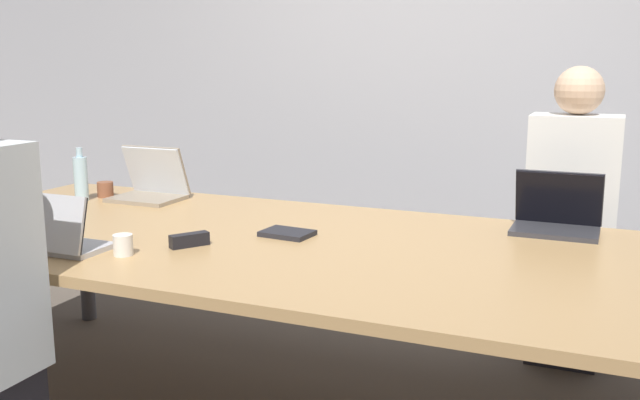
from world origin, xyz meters
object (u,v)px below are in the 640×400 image
cup_far_left (105,189)px  bottle_far_left (81,178)px  person_far_right (570,223)px  laptop_far_right (557,214)px  bottle_near_left (29,216)px  stapler (189,240)px  laptop_near_left (55,235)px  cup_near_left (123,245)px  laptop_far_left (151,184)px

cup_far_left → bottle_far_left: (-0.04, -0.12, 0.08)m
person_far_right → laptop_far_right: bearing=-94.2°
laptop_far_right → bottle_near_left: size_ratio=1.71×
cup_far_left → laptop_far_right: (2.21, 0.13, 0.03)m
bottle_near_left → stapler: size_ratio=1.36×
cup_far_left → person_far_right: person_far_right is taller
stapler → cup_far_left: bearing=178.4°
laptop_far_right → bottle_far_left: bearing=-173.6°
laptop_near_left → person_far_right: bearing=-139.0°
cup_near_left → laptop_far_left: bearing=120.7°
laptop_far_right → person_far_right: person_far_right is taller
laptop_far_left → person_far_right: bearing=14.2°
bottle_far_left → cup_near_left: bottle_far_left is taller
cup_far_left → bottle_near_left: bearing=-69.9°
person_far_right → laptop_near_left: (-1.70, -1.47, 0.12)m
person_far_right → bottle_near_left: person_far_right is taller
cup_far_left → laptop_near_left: bearing=-59.8°
stapler → laptop_far_left: bearing=167.8°
bottle_far_left → person_far_right: bearing=16.4°
laptop_near_left → cup_near_left: (0.26, 0.06, -0.03)m
laptop_far_left → laptop_far_right: 1.95m
laptop_far_left → stapler: size_ratio=2.30×
person_far_right → cup_near_left: (-1.44, -1.41, 0.09)m
bottle_near_left → bottle_far_left: bearing=116.4°
bottle_near_left → person_far_right: bearing=34.8°
laptop_near_left → bottle_near_left: 0.28m
bottle_far_left → person_far_right: person_far_right is taller
cup_far_left → laptop_far_right: laptop_far_right is taller
laptop_near_left → laptop_far_right: bearing=-147.6°
laptop_far_left → stapler: laptop_far_left is taller
laptop_far_left → person_far_right: size_ratio=0.25×
bottle_far_left → bottle_near_left: size_ratio=1.32×
bottle_near_left → laptop_far_right: bearing=26.0°
bottle_near_left → stapler: bottle_near_left is taller
laptop_far_left → cup_far_left: 0.26m
laptop_far_left → laptop_near_left: laptop_far_left is taller
person_far_right → cup_near_left: person_far_right is taller
bottle_far_left → cup_near_left: bearing=-41.5°
cup_near_left → bottle_far_left: bearing=138.5°
cup_near_left → stapler: cup_near_left is taller
person_far_right → bottle_near_left: bearing=-145.2°
laptop_far_right → cup_near_left: 1.73m
laptop_far_right → person_far_right: (0.03, 0.42, -0.12)m
bottle_far_left → person_far_right: size_ratio=0.19×
cup_near_left → stapler: bearing=52.7°
cup_far_left → bottle_near_left: (0.29, -0.80, 0.05)m
cup_far_left → person_far_right: bearing=13.7°
bottle_far_left → laptop_near_left: bottle_far_left is taller
laptop_far_right → laptop_far_left: bearing=-177.5°
cup_far_left → stapler: size_ratio=0.55×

